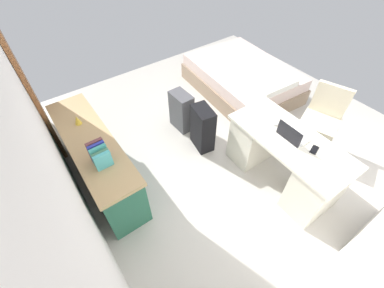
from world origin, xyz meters
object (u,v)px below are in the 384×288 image
credenza (98,160)px  laptop (291,135)px  bed (242,79)px  suitcase_spare_grey (181,111)px  figurine_small (77,120)px  office_chair (319,123)px  desk (283,159)px  cell_phone_near_laptop (314,150)px  computer_mouse (276,123)px  suitcase_black (203,128)px

credenza → laptop: (-1.31, -1.84, 0.41)m
bed → suitcase_spare_grey: (-0.17, 1.43, 0.06)m
credenza → figurine_small: bearing=0.3°
office_chair → laptop: bearing=97.2°
desk → cell_phone_near_laptop: size_ratio=10.72×
bed → figurine_small: 2.89m
desk → computer_mouse: 0.46m
suitcase_spare_grey → computer_mouse: (-1.29, -0.49, 0.44)m
desk → figurine_small: 2.51m
office_chair → suitcase_black: bearing=55.0°
desk → office_chair: (0.13, -0.88, 0.04)m
bed → figurine_small: (-0.08, 2.83, 0.55)m
office_chair → desk: bearing=98.1°
credenza → bed: (0.41, -2.83, -0.13)m
desk → laptop: 0.40m
suitcase_black → laptop: bearing=-147.5°
desk → cell_phone_near_laptop: bearing=-165.8°
credenza → bed: bearing=-81.9°
laptop → computer_mouse: bearing=-10.6°
desk → bed: 1.99m
computer_mouse → bed: bearing=-31.4°
credenza → laptop: laptop is taller
office_chair → suitcase_black: size_ratio=1.41×
office_chair → credenza: bearing=66.3°
cell_phone_near_laptop → figurine_small: size_ratio=1.24×
desk → suitcase_spare_grey: desk is taller
bed → figurine_small: size_ratio=18.16×
computer_mouse → suitcase_spare_grey: bearing=22.3°
suitcase_black → computer_mouse: bearing=-138.4°
computer_mouse → cell_phone_near_laptop: computer_mouse is taller
desk → bed: size_ratio=0.73×
suitcase_black → cell_phone_near_laptop: size_ratio=4.91×
computer_mouse → figurine_small: bearing=55.5°
bed → computer_mouse: 1.81m
bed → laptop: bearing=150.0°
desk → credenza: (1.32, 1.85, -0.01)m
credenza → computer_mouse: computer_mouse is taller
laptop → computer_mouse: size_ratio=3.16×
computer_mouse → cell_phone_near_laptop: 0.53m
office_chair → suitcase_spare_grey: size_ratio=1.54×
suitcase_black → suitcase_spare_grey: bearing=10.9°
suitcase_spare_grey → laptop: (-1.55, -0.44, 0.48)m
office_chair → credenza: size_ratio=0.52×
suitcase_spare_grey → laptop: bearing=-165.8°
credenza → figurine_small: 0.53m
cell_phone_near_laptop → suitcase_spare_grey: bearing=-1.3°
suitcase_spare_grey → figurine_small: 1.49m
laptop → computer_mouse: laptop is taller
credenza → figurine_small: size_ratio=16.36×
laptop → cell_phone_near_laptop: bearing=-164.9°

